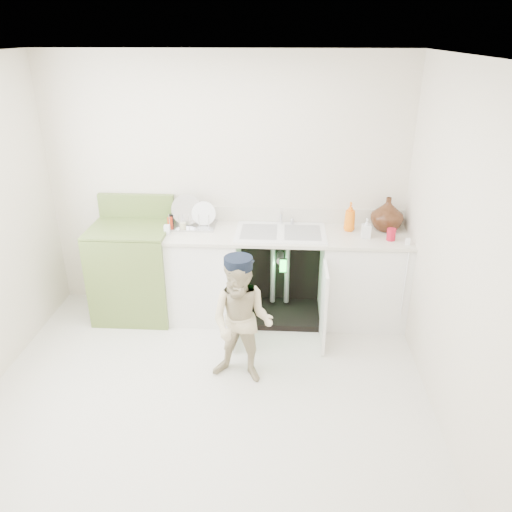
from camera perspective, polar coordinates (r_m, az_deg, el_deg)
The scene contains 5 objects.
ground at distance 4.17m, azimuth -5.52°, elevation -15.04°, with size 3.50×3.50×0.00m, color beige.
room_shell at distance 3.51m, azimuth -6.33°, elevation 0.91°, with size 6.00×5.50×1.26m.
counter_run at distance 4.89m, azimuth 3.07°, elevation -1.93°, with size 2.44×1.02×1.22m.
avocado_stove at distance 5.08m, azimuth -13.74°, elevation -1.50°, with size 0.75×0.65×1.17m.
repair_worker at distance 3.97m, azimuth -1.63°, elevation -7.46°, with size 0.65×0.94×1.09m.
Camera 1 is at (0.58, -3.17, 2.64)m, focal length 35.00 mm.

